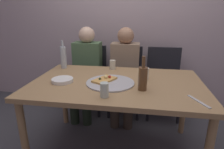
# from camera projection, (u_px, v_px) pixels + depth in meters

# --- Properties ---
(back_wall) EXTENTS (6.00, 0.10, 2.60)m
(back_wall) POSITION_uv_depth(u_px,v_px,m) (129.00, 15.00, 2.75)
(back_wall) COLOR #B29EA3
(back_wall) RESTS_ON ground_plane
(dining_table) EXTENTS (1.54, 0.97, 0.75)m
(dining_table) POSITION_uv_depth(u_px,v_px,m) (117.00, 89.00, 1.78)
(dining_table) COLOR #99754C
(dining_table) RESTS_ON ground_plane
(pizza_tray) EXTENTS (0.43, 0.43, 0.01)m
(pizza_tray) POSITION_uv_depth(u_px,v_px,m) (110.00, 83.00, 1.72)
(pizza_tray) COLOR #ADADB2
(pizza_tray) RESTS_ON dining_table
(pizza_slice_last) EXTENTS (0.22, 0.26, 0.05)m
(pizza_slice_last) POSITION_uv_depth(u_px,v_px,m) (105.00, 79.00, 1.75)
(pizza_slice_last) COLOR tan
(pizza_slice_last) RESTS_ON pizza_tray
(wine_bottle) EXTENTS (0.06, 0.06, 0.31)m
(wine_bottle) POSITION_uv_depth(u_px,v_px,m) (63.00, 57.00, 2.15)
(wine_bottle) COLOR #B2BCC1
(wine_bottle) RESTS_ON dining_table
(beer_bottle) EXTENTS (0.07, 0.07, 0.28)m
(beer_bottle) POSITION_uv_depth(u_px,v_px,m) (143.00, 78.00, 1.54)
(beer_bottle) COLOR brown
(beer_bottle) RESTS_ON dining_table
(tumbler_near) EXTENTS (0.07, 0.07, 0.11)m
(tumbler_near) POSITION_uv_depth(u_px,v_px,m) (145.00, 73.00, 1.82)
(tumbler_near) COLOR beige
(tumbler_near) RESTS_ON dining_table
(tumbler_far) EXTENTS (0.07, 0.07, 0.10)m
(tumbler_far) POSITION_uv_depth(u_px,v_px,m) (113.00, 65.00, 2.12)
(tumbler_far) COLOR beige
(tumbler_far) RESTS_ON dining_table
(wine_glass) EXTENTS (0.06, 0.06, 0.11)m
(wine_glass) POSITION_uv_depth(u_px,v_px,m) (104.00, 90.00, 1.43)
(wine_glass) COLOR #B7C6BC
(wine_glass) RESTS_ON dining_table
(plate_stack) EXTENTS (0.19, 0.19, 0.03)m
(plate_stack) POSITION_uv_depth(u_px,v_px,m) (62.00, 80.00, 1.75)
(plate_stack) COLOR white
(plate_stack) RESTS_ON dining_table
(table_knife) EXTENTS (0.12, 0.21, 0.01)m
(table_knife) POSITION_uv_depth(u_px,v_px,m) (199.00, 101.00, 1.37)
(table_knife) COLOR #B7B7BC
(table_knife) RESTS_ON dining_table
(chair_left) EXTENTS (0.44, 0.44, 0.90)m
(chair_left) POSITION_uv_depth(u_px,v_px,m) (89.00, 74.00, 2.74)
(chair_left) COLOR black
(chair_left) RESTS_ON ground_plane
(chair_middle) EXTENTS (0.44, 0.44, 0.90)m
(chair_middle) POSITION_uv_depth(u_px,v_px,m) (125.00, 76.00, 2.66)
(chair_middle) COLOR black
(chair_middle) RESTS_ON ground_plane
(chair_right) EXTENTS (0.44, 0.44, 0.90)m
(chair_right) POSITION_uv_depth(u_px,v_px,m) (163.00, 78.00, 2.58)
(chair_right) COLOR black
(chair_right) RESTS_ON ground_plane
(guest_in_sweater) EXTENTS (0.36, 0.56, 1.17)m
(guest_in_sweater) POSITION_uv_depth(u_px,v_px,m) (86.00, 68.00, 2.55)
(guest_in_sweater) COLOR #4C6B47
(guest_in_sweater) RESTS_ON ground_plane
(guest_in_beanie) EXTENTS (0.36, 0.56, 1.17)m
(guest_in_beanie) POSITION_uv_depth(u_px,v_px,m) (125.00, 70.00, 2.48)
(guest_in_beanie) COLOR #937A60
(guest_in_beanie) RESTS_ON ground_plane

